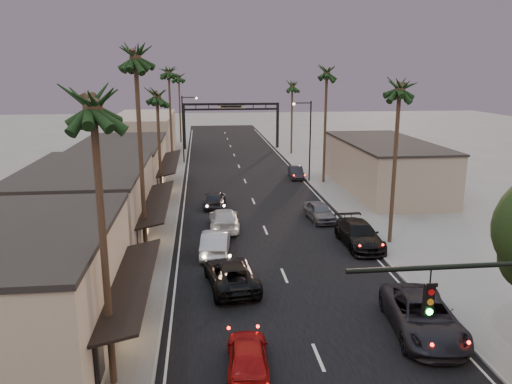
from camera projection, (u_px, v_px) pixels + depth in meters
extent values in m
plane|color=slate|center=(250.00, 194.00, 50.86)|extent=(200.00, 200.00, 0.00)
cube|color=black|center=(246.00, 183.00, 55.68)|extent=(14.00, 120.00, 0.02)
cube|color=slate|center=(164.00, 172.00, 61.40)|extent=(5.00, 92.00, 0.12)
cube|color=slate|center=(315.00, 169.00, 63.45)|extent=(5.00, 92.00, 0.12)
cube|color=#B8A88C|center=(18.00, 294.00, 21.77)|extent=(8.00, 12.00, 5.50)
cube|color=gray|center=(87.00, 208.00, 35.29)|extent=(8.00, 14.00, 5.50)
cube|color=#B8A88C|center=(121.00, 169.00, 50.79)|extent=(8.00, 16.00, 5.00)
cube|color=gray|center=(145.00, 135.00, 72.88)|extent=(8.00, 20.00, 6.00)
cube|color=gray|center=(384.00, 167.00, 51.77)|extent=(8.00, 18.00, 5.00)
cylinder|color=black|center=(483.00, 265.00, 14.90)|extent=(8.40, 0.16, 0.16)
cube|color=black|center=(429.00, 300.00, 14.98)|extent=(0.28, 0.22, 1.00)
cube|color=black|center=(184.00, 128.00, 78.19)|extent=(0.40, 0.40, 7.00)
cube|color=black|center=(277.00, 126.00, 79.78)|extent=(0.40, 0.40, 7.00)
cube|color=black|center=(231.00, 104.00, 78.13)|extent=(15.20, 0.35, 0.35)
cube|color=black|center=(231.00, 109.00, 78.32)|extent=(15.20, 0.30, 0.30)
cube|color=beige|center=(231.00, 107.00, 78.20)|extent=(4.20, 0.12, 1.00)
cylinder|color=black|center=(310.00, 142.00, 55.39)|extent=(0.16, 0.16, 9.00)
cylinder|color=black|center=(302.00, 103.00, 54.26)|extent=(2.00, 0.12, 0.12)
sphere|color=#FFD899|center=(294.00, 104.00, 54.19)|extent=(0.30, 0.30, 0.30)
cylinder|color=black|center=(183.00, 130.00, 66.39)|extent=(0.16, 0.16, 9.00)
cylinder|color=black|center=(190.00, 97.00, 65.47)|extent=(2.00, 0.12, 0.12)
sphere|color=#FFD899|center=(196.00, 98.00, 65.59)|extent=(0.30, 0.30, 0.30)
cylinder|color=#38281C|center=(104.00, 256.00, 18.70)|extent=(0.28, 0.28, 11.00)
sphere|color=black|center=(92.00, 90.00, 17.25)|extent=(3.20, 3.20, 3.20)
cylinder|color=#38281C|center=(141.00, 166.00, 31.01)|extent=(0.28, 0.28, 13.00)
sphere|color=black|center=(135.00, 47.00, 29.32)|extent=(3.20, 3.20, 3.20)
cylinder|color=#38281C|center=(160.00, 153.00, 44.88)|extent=(0.28, 0.28, 10.00)
sphere|color=black|center=(157.00, 90.00, 43.55)|extent=(3.20, 3.20, 3.20)
cylinder|color=#38281C|center=(171.00, 121.00, 62.98)|extent=(0.28, 0.28, 12.00)
sphere|color=black|center=(168.00, 67.00, 61.41)|extent=(3.20, 3.20, 3.20)
cylinder|color=#38281C|center=(394.00, 169.00, 35.03)|extent=(0.28, 0.28, 11.00)
sphere|color=black|center=(400.00, 80.00, 33.58)|extent=(3.20, 3.20, 3.20)
cylinder|color=#38281C|center=(325.00, 129.00, 54.22)|extent=(0.28, 0.28, 12.00)
sphere|color=black|center=(327.00, 67.00, 52.65)|extent=(3.20, 3.20, 3.20)
cylinder|color=#38281C|center=(292.00, 121.00, 73.76)|extent=(0.28, 0.28, 10.00)
sphere|color=black|center=(292.00, 82.00, 72.43)|extent=(3.20, 3.20, 3.20)
cylinder|color=#38281C|center=(180.00, 111.00, 85.34)|extent=(0.28, 0.28, 11.00)
sphere|color=black|center=(179.00, 74.00, 83.89)|extent=(3.20, 3.20, 3.20)
imported|color=#930B0A|center=(248.00, 356.00, 20.72)|extent=(2.01, 4.39, 1.46)
imported|color=black|center=(231.00, 274.00, 28.85)|extent=(3.31, 5.95, 1.57)
imported|color=#A1A1A6|center=(216.00, 242.00, 34.07)|extent=(2.30, 5.22, 1.67)
imported|color=#B5B5B5|center=(224.00, 219.00, 39.48)|extent=(2.28, 5.55, 1.61)
imported|color=black|center=(215.00, 199.00, 45.89)|extent=(2.36, 4.70, 1.54)
imported|color=black|center=(423.00, 316.00, 23.72)|extent=(3.73, 6.74, 1.79)
imported|color=black|center=(359.00, 235.00, 35.58)|extent=(2.53, 5.98, 1.72)
imported|color=#515156|center=(319.00, 211.00, 41.76)|extent=(2.23, 4.64, 1.53)
imported|color=black|center=(296.00, 172.00, 58.05)|extent=(1.68, 4.27, 1.38)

